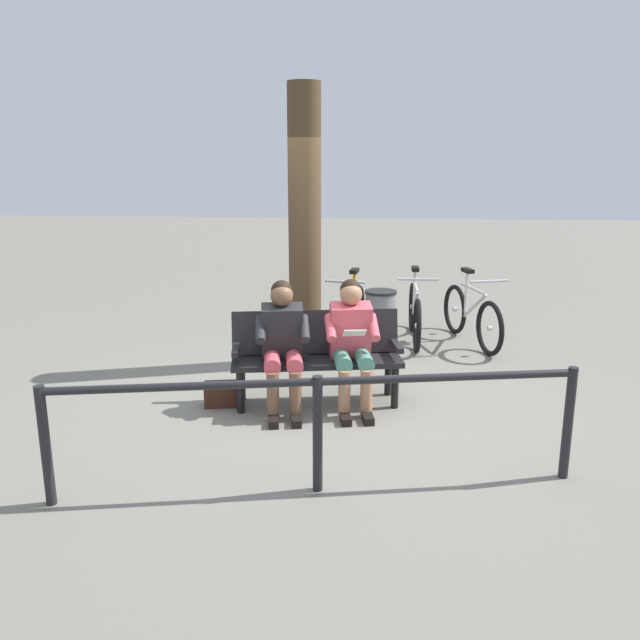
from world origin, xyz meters
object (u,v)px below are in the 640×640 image
at_px(person_companion, 283,340).
at_px(bicycle_purple, 415,314).
at_px(bench, 316,350).
at_px(person_reading, 352,338).
at_px(handbag, 220,394).
at_px(tree_trunk, 305,229).
at_px(bicycle_silver, 351,317).
at_px(litter_bin, 380,326).
at_px(bicycle_orange, 471,316).

xyz_separation_m(person_companion, bicycle_purple, (-1.33, -2.43, -0.30)).
distance_m(bench, person_reading, 0.39).
bearing_deg(person_reading, handbag, -3.87).
bearing_deg(tree_trunk, handbag, 66.14).
xyz_separation_m(person_companion, handbag, (0.60, 0.02, -0.54)).
bearing_deg(bicycle_silver, tree_trunk, -23.92).
distance_m(person_companion, litter_bin, 1.82).
xyz_separation_m(bench, tree_trunk, (0.25, -1.20, 1.03)).
height_order(person_reading, bicycle_purple, person_reading).
relative_size(bench, person_reading, 1.38).
relative_size(person_reading, litter_bin, 1.45).
xyz_separation_m(tree_trunk, bicycle_silver, (-0.49, -0.78, -1.17)).
xyz_separation_m(person_reading, bicycle_purple, (-0.70, -2.32, -0.31)).
bearing_deg(tree_trunk, person_reading, 114.30).
bearing_deg(handbag, litter_bin, -133.12).
xyz_separation_m(bicycle_orange, bicycle_silver, (1.51, 0.18, 0.00)).
relative_size(person_reading, bicycle_purple, 0.71).
distance_m(person_reading, person_companion, 0.64).
bearing_deg(litter_bin, person_reading, 79.81).
bearing_deg(person_companion, litter_bin, -129.98).
distance_m(bicycle_orange, bicycle_silver, 1.52).
bearing_deg(handbag, bicycle_silver, -116.88).
bearing_deg(bench, bicycle_orange, -139.41).
bearing_deg(bicycle_silver, person_reading, 11.03).
xyz_separation_m(person_companion, tree_trunk, (-0.04, -1.42, 0.87)).
relative_size(handbag, litter_bin, 0.36).
height_order(bench, tree_trunk, tree_trunk).
distance_m(bicycle_purple, bicycle_silver, 0.84).
relative_size(bicycle_purple, bicycle_silver, 1.01).
xyz_separation_m(handbag, litter_bin, (-1.49, -1.59, 0.29)).
height_order(bench, handbag, bench).
distance_m(tree_trunk, litter_bin, 1.41).
distance_m(bench, bicycle_orange, 2.78).
bearing_deg(litter_bin, person_companion, 60.36).
bearing_deg(bicycle_orange, bicycle_purple, -112.30).
height_order(bench, litter_bin, bench).
bearing_deg(tree_trunk, litter_bin, -170.30).
relative_size(person_companion, bicycle_purple, 0.71).
distance_m(person_companion, bicycle_purple, 2.79).
bearing_deg(litter_bin, handbag, 46.88).
relative_size(tree_trunk, bicycle_purple, 1.83).
bearing_deg(bench, handbag, 5.04).
distance_m(handbag, bicycle_purple, 3.13).
xyz_separation_m(bench, bicycle_silver, (-0.24, -1.98, -0.15)).
distance_m(person_companion, handbag, 0.81).
distance_m(handbag, litter_bin, 2.20).
distance_m(tree_trunk, bicycle_orange, 2.50).
relative_size(person_reading, handbag, 4.00).
distance_m(bench, bicycle_silver, 1.99).
bearing_deg(person_reading, bicycle_orange, -132.27).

